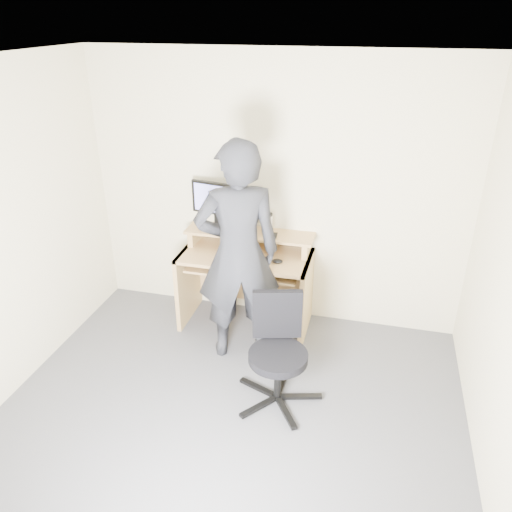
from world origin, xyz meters
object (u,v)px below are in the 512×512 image
at_px(desk, 248,270).
at_px(person, 238,254).
at_px(monitor, 216,202).
at_px(office_chair, 278,347).

distance_m(desk, person, 0.65).
xyz_separation_m(monitor, office_chair, (0.82, -1.06, -0.71)).
bearing_deg(monitor, person, -46.59).
height_order(desk, person, person).
bearing_deg(office_chair, person, 116.95).
relative_size(monitor, office_chair, 0.56).
xyz_separation_m(desk, monitor, (-0.32, 0.07, 0.63)).
relative_size(desk, person, 0.62).
bearing_deg(person, monitor, -78.98).
bearing_deg(person, desk, -105.93).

